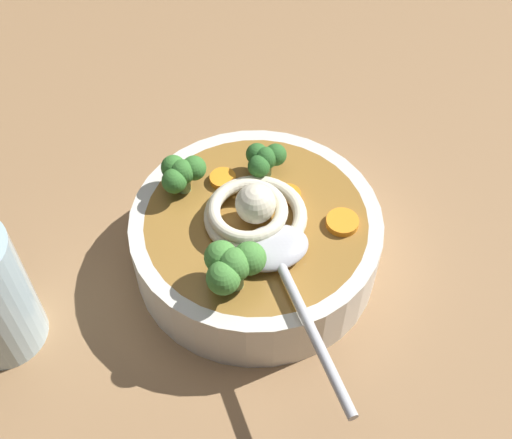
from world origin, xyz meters
The scene contains 10 objects.
table_slab centered at (0.00, 0.00, 1.37)cm, with size 136.87×136.87×2.74cm, color #936D47.
soup_bowl centered at (-3.73, 1.34, 5.76)cm, with size 21.44×21.44×5.85cm.
noodle_pile centered at (-3.50, 1.24, 9.77)cm, with size 9.51×9.32×3.82cm.
soup_spoon centered at (-1.02, 5.71, 9.38)cm, with size 11.95×16.41×1.60cm.
broccoli_floret_right centered at (-8.29, -1.29, 10.48)cm, with size 3.84×3.30×3.04cm.
broccoli_floret_near_spoon centered at (2.40, 3.85, 11.12)cm, with size 5.13×4.41×4.05cm.
broccoli_floret_left centered at (-2.54, -5.77, 10.67)cm, with size 4.21×3.62×3.33cm.
carrot_slice_center centered at (-7.44, 1.94, 8.80)cm, with size 2.21×2.21×0.44cm, color orange.
carrot_slice_extra_a centered at (-7.72, 7.32, 8.88)cm, with size 2.73×2.73×0.61cm, color orange.
carrot_slice_far centered at (-5.35, -3.61, 8.87)cm, with size 2.31×2.31×0.58cm, color orange.
Camera 1 is at (24.06, 22.98, 52.90)cm, focal length 47.41 mm.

